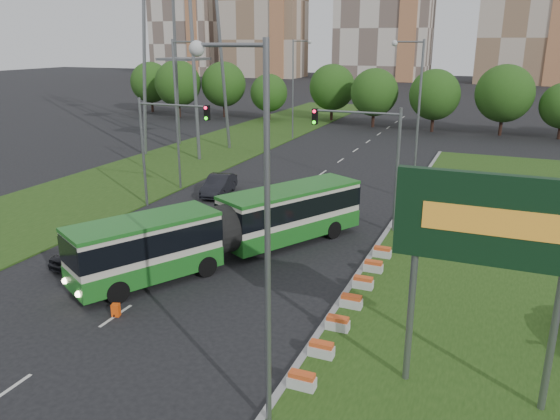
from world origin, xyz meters
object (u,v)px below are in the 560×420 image
at_px(traffic_mast_median, 373,149).
at_px(car_left_near, 87,248).
at_px(articulated_bus, 226,226).
at_px(pedestrian, 114,268).
at_px(car_left_far, 219,185).
at_px(shopping_trolley, 116,310).
at_px(billboard, 490,230).
at_px(traffic_mast_left, 161,136).

bearing_deg(traffic_mast_median, car_left_near, -139.69).
xyz_separation_m(articulated_bus, pedestrian, (-3.65, -5.34, -0.99)).
bearing_deg(car_left_far, shopping_trolley, -85.14).
bearing_deg(car_left_far, car_left_near, -101.28).
height_order(articulated_bus, pedestrian, articulated_bus).
height_order(articulated_bus, car_left_near, articulated_bus).
distance_m(billboard, traffic_mast_median, 17.68).
height_order(billboard, car_left_far, billboard).
height_order(articulated_bus, car_left_far, articulated_bus).
distance_m(car_left_far, shopping_trolley, 20.41).
relative_size(car_left_near, pedestrian, 2.87).
xyz_separation_m(traffic_mast_median, shopping_trolley, (-7.75, -15.99, -5.06)).
relative_size(traffic_mast_left, car_left_far, 1.64).
distance_m(billboard, traffic_mast_left, 27.16).
bearing_deg(pedestrian, traffic_mast_left, 46.69).
height_order(articulated_bus, shopping_trolley, articulated_bus).
bearing_deg(billboard, car_left_far, 136.34).
relative_size(billboard, car_left_near, 1.70).
bearing_deg(car_left_far, articulated_bus, -70.14).
relative_size(car_left_far, shopping_trolley, 8.26).
distance_m(traffic_mast_median, traffic_mast_left, 15.19).
relative_size(billboard, car_left_far, 1.64).
xyz_separation_m(traffic_mast_median, car_left_near, (-13.36, -11.33, -4.55)).
relative_size(traffic_mast_median, car_left_far, 1.64).
distance_m(billboard, car_left_near, 22.01).
distance_m(car_left_far, pedestrian, 17.03).
xyz_separation_m(traffic_mast_left, articulated_bus, (8.70, -6.75, -3.54)).
bearing_deg(articulated_bus, pedestrian, -95.48).
bearing_deg(traffic_mast_median, traffic_mast_left, -176.23).
bearing_deg(billboard, traffic_mast_median, 115.03).
bearing_deg(shopping_trolley, traffic_mast_median, 47.04).
height_order(billboard, shopping_trolley, billboard).
height_order(traffic_mast_left, car_left_far, traffic_mast_left).
xyz_separation_m(billboard, pedestrian, (-17.58, 2.92, -5.34)).
xyz_separation_m(traffic_mast_median, articulated_bus, (-6.46, -7.75, -3.54)).
bearing_deg(billboard, articulated_bus, 149.34).
relative_size(billboard, traffic_mast_left, 1.00).
xyz_separation_m(articulated_bus, shopping_trolley, (-1.29, -8.25, -1.52)).
relative_size(pedestrian, shopping_trolley, 2.78).
xyz_separation_m(traffic_mast_median, traffic_mast_left, (-15.16, -1.00, 0.00)).
bearing_deg(traffic_mast_median, billboard, -64.97).
relative_size(car_left_far, pedestrian, 2.97).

